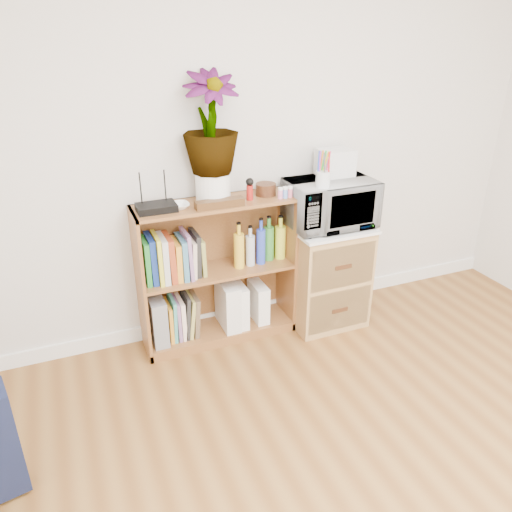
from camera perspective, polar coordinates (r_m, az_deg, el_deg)
skirting_board at (r=3.63m, az=0.36°, el=-5.99°), size 4.00×0.02×0.10m
bookshelf at (r=3.21m, az=-4.44°, el=-1.89°), size 1.00×0.30×0.95m
wicker_unit at (r=3.48m, az=7.84°, el=-2.11°), size 0.50×0.45×0.70m
microwave at (r=3.27m, az=8.46°, el=5.99°), size 0.55×0.37×0.30m
pen_cup at (r=3.07m, az=7.66°, el=8.70°), size 0.09×0.09×0.10m
small_appliance at (r=3.32m, az=9.03°, el=10.52°), size 0.22×0.18×0.17m
router at (r=2.92m, az=-11.32°, el=5.46°), size 0.22×0.15×0.04m
white_bowl at (r=2.93m, az=-8.90°, el=5.67°), size 0.13×0.13×0.03m
plant_pot at (r=3.01m, az=-4.94°, el=7.86°), size 0.21×0.21×0.18m
potted_plant at (r=2.93m, az=-5.22°, el=14.91°), size 0.32×0.32×0.58m
trinket_box at (r=2.93m, az=-4.17°, el=6.01°), size 0.29×0.07×0.05m
kokeshi_doll at (r=3.04m, az=-0.72°, el=7.25°), size 0.04×0.04×0.09m
wooden_bowl at (r=3.13m, az=1.12°, el=7.63°), size 0.13×0.13×0.07m
paint_jars at (r=3.08m, az=3.35°, el=7.12°), size 0.11×0.04×0.05m
file_box at (r=3.25m, az=-11.23°, el=-7.03°), size 0.09×0.25×0.31m
magazine_holder_left at (r=3.33m, az=-3.26°, el=-5.52°), size 0.10×0.26×0.32m
magazine_holder_mid at (r=3.36m, az=-2.21°, el=-5.49°), size 0.09×0.24×0.30m
magazine_holder_right at (r=3.41m, az=0.27°, el=-5.22°), size 0.08×0.21×0.27m
cookbooks at (r=3.07m, az=-9.54°, el=-0.11°), size 0.37×0.20×0.30m
liquor_bottles at (r=3.24m, az=1.17°, el=1.80°), size 0.45×0.07×0.30m
lower_books at (r=3.28m, az=-8.47°, el=-6.81°), size 0.20×0.19×0.30m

